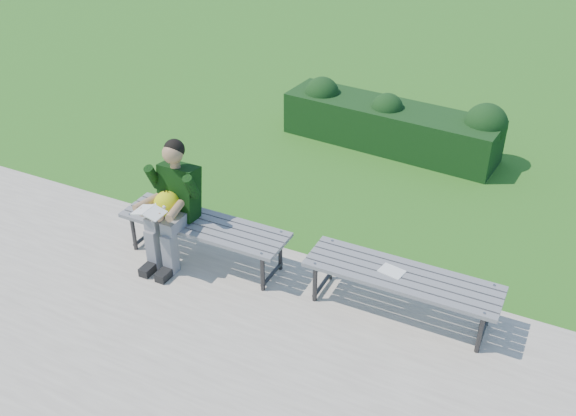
{
  "coord_description": "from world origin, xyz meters",
  "views": [
    {
      "loc": [
        2.66,
        -5.07,
        4.05
      ],
      "look_at": [
        0.29,
        -0.3,
        0.75
      ],
      "focal_mm": 40.0,
      "sensor_mm": 36.0,
      "label": 1
    }
  ],
  "objects_px": {
    "bench_left": "(204,228)",
    "bench_right": "(402,279)",
    "seated_boy": "(172,200)",
    "hedge": "(394,123)",
    "paper_sheet": "(392,271)"
  },
  "relations": [
    {
      "from": "bench_left",
      "to": "bench_right",
      "type": "xyz_separation_m",
      "value": [
        2.08,
        0.08,
        0.0
      ]
    },
    {
      "from": "bench_left",
      "to": "bench_right",
      "type": "distance_m",
      "value": 2.08
    },
    {
      "from": "bench_left",
      "to": "seated_boy",
      "type": "height_order",
      "value": "seated_boy"
    },
    {
      "from": "hedge",
      "to": "bench_right",
      "type": "xyz_separation_m",
      "value": [
        1.19,
        -3.38,
        0.05
      ]
    },
    {
      "from": "hedge",
      "to": "paper_sheet",
      "type": "distance_m",
      "value": 3.56
    },
    {
      "from": "paper_sheet",
      "to": "bench_left",
      "type": "bearing_deg",
      "value": -177.66
    },
    {
      "from": "bench_right",
      "to": "paper_sheet",
      "type": "height_order",
      "value": "bench_right"
    },
    {
      "from": "bench_right",
      "to": "paper_sheet",
      "type": "distance_m",
      "value": 0.12
    },
    {
      "from": "bench_right",
      "to": "hedge",
      "type": "bearing_deg",
      "value": 109.45
    },
    {
      "from": "bench_left",
      "to": "seated_boy",
      "type": "distance_m",
      "value": 0.43
    },
    {
      "from": "hedge",
      "to": "seated_boy",
      "type": "distance_m",
      "value": 3.77
    },
    {
      "from": "hedge",
      "to": "bench_right",
      "type": "height_order",
      "value": "hedge"
    },
    {
      "from": "hedge",
      "to": "seated_boy",
      "type": "bearing_deg",
      "value": -108.45
    },
    {
      "from": "bench_left",
      "to": "seated_boy",
      "type": "bearing_deg",
      "value": -162.0
    },
    {
      "from": "seated_boy",
      "to": "bench_right",
      "type": "bearing_deg",
      "value": 4.29
    }
  ]
}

